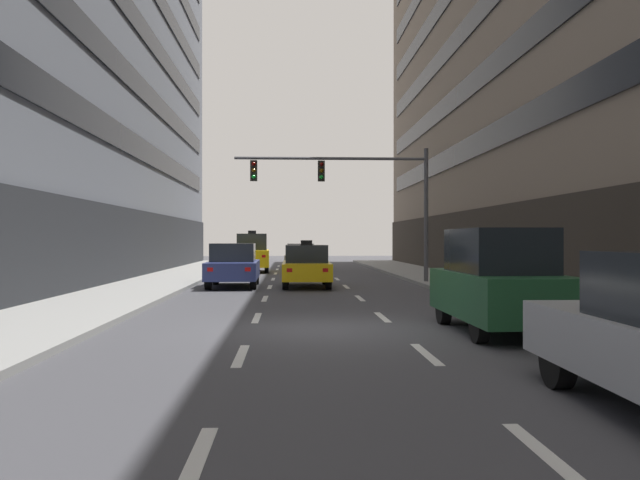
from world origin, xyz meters
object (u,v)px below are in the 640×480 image
taxi_driving_2 (252,253)px  car_parked_1 (498,281)px  taxi_driving_3 (306,266)px  traffic_signal_0 (356,186)px  car_driving_1 (233,265)px  car_driving_0 (301,257)px

taxi_driving_2 → car_parked_1: size_ratio=1.06×
taxi_driving_3 → traffic_signal_0: size_ratio=0.56×
taxi_driving_2 → taxi_driving_3: 12.08m
car_driving_1 → car_parked_1: bearing=-63.2°
car_driving_0 → traffic_signal_0: (2.05, -12.90, 3.29)m
taxi_driving_2 → taxi_driving_3: taxi_driving_2 is taller
taxi_driving_2 → car_parked_1: 25.10m
taxi_driving_2 → traffic_signal_0: (4.90, -10.62, 2.99)m
car_driving_1 → traffic_signal_0: bearing=10.9°
car_driving_0 → taxi_driving_3: (-0.03, -14.02, 0.02)m
car_parked_1 → traffic_signal_0: traffic_signal_0 is taller
car_driving_0 → car_parked_1: bearing=-82.5°
car_driving_0 → taxi_driving_2: (-2.85, -2.28, 0.30)m
taxi_driving_3 → traffic_signal_0: traffic_signal_0 is taller
car_driving_0 → taxi_driving_2: 3.66m
car_driving_1 → taxi_driving_3: taxi_driving_3 is taller
car_driving_0 → taxi_driving_2: size_ratio=0.95×
car_driving_1 → car_driving_0: bearing=78.2°
taxi_driving_2 → taxi_driving_3: size_ratio=1.04×
car_driving_0 → car_driving_1: 14.16m
traffic_signal_0 → taxi_driving_2: bearing=114.7°
car_driving_0 → traffic_signal_0: 13.47m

